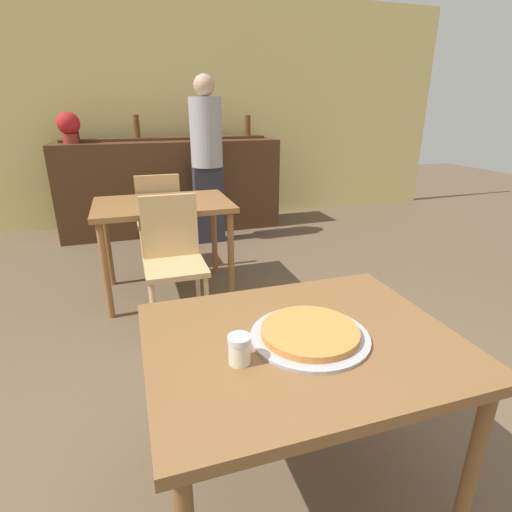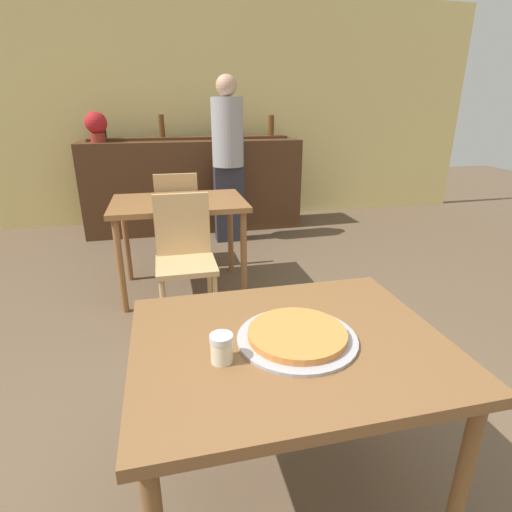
{
  "view_description": "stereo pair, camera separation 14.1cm",
  "coord_description": "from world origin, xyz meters",
  "px_view_note": "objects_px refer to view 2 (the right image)",
  "views": [
    {
      "loc": [
        -0.51,
        -1.08,
        1.46
      ],
      "look_at": [
        0.01,
        0.55,
        0.82
      ],
      "focal_mm": 28.0,
      "sensor_mm": 36.0,
      "label": 1
    },
    {
      "loc": [
        -0.38,
        -1.12,
        1.46
      ],
      "look_at": [
        0.01,
        0.55,
        0.82
      ],
      "focal_mm": 28.0,
      "sensor_mm": 36.0,
      "label": 2
    }
  ],
  "objects_px": {
    "pizza_tray": "(297,336)",
    "cheese_shaker": "(222,348)",
    "chair_far_side_front": "(185,251)",
    "chair_far_side_back": "(177,213)",
    "potted_plant": "(96,125)",
    "person_standing": "(228,155)"
  },
  "relations": [
    {
      "from": "pizza_tray",
      "to": "potted_plant",
      "type": "xyz_separation_m",
      "value": [
        -1.07,
        3.84,
        0.53
      ]
    },
    {
      "from": "chair_far_side_back",
      "to": "potted_plant",
      "type": "bearing_deg",
      "value": -57.79
    },
    {
      "from": "pizza_tray",
      "to": "chair_far_side_back",
      "type": "bearing_deg",
      "value": 96.43
    },
    {
      "from": "cheese_shaker",
      "to": "chair_far_side_front",
      "type": "bearing_deg",
      "value": 91.0
    },
    {
      "from": "potted_plant",
      "to": "cheese_shaker",
      "type": "bearing_deg",
      "value": -78.28
    },
    {
      "from": "chair_far_side_front",
      "to": "chair_far_side_back",
      "type": "height_order",
      "value": "same"
    },
    {
      "from": "person_standing",
      "to": "chair_far_side_back",
      "type": "bearing_deg",
      "value": -130.57
    },
    {
      "from": "cheese_shaker",
      "to": "person_standing",
      "type": "bearing_deg",
      "value": 80.24
    },
    {
      "from": "chair_far_side_back",
      "to": "person_standing",
      "type": "distance_m",
      "value": 1.03
    },
    {
      "from": "person_standing",
      "to": "potted_plant",
      "type": "height_order",
      "value": "person_standing"
    },
    {
      "from": "cheese_shaker",
      "to": "potted_plant",
      "type": "relative_size",
      "value": 0.28
    },
    {
      "from": "chair_far_side_back",
      "to": "pizza_tray",
      "type": "bearing_deg",
      "value": 96.43
    },
    {
      "from": "chair_far_side_back",
      "to": "person_standing",
      "type": "bearing_deg",
      "value": -130.57
    },
    {
      "from": "chair_far_side_back",
      "to": "chair_far_side_front",
      "type": "bearing_deg",
      "value": 90.0
    },
    {
      "from": "chair_far_side_back",
      "to": "pizza_tray",
      "type": "distance_m",
      "value": 2.62
    },
    {
      "from": "chair_far_side_front",
      "to": "potted_plant",
      "type": "distance_m",
      "value": 2.55
    },
    {
      "from": "cheese_shaker",
      "to": "potted_plant",
      "type": "xyz_separation_m",
      "value": [
        -0.81,
        3.9,
        0.5
      ]
    },
    {
      "from": "pizza_tray",
      "to": "potted_plant",
      "type": "distance_m",
      "value": 4.02
    },
    {
      "from": "chair_far_side_front",
      "to": "chair_far_side_back",
      "type": "xyz_separation_m",
      "value": [
        0.0,
        1.07,
        0.0
      ]
    },
    {
      "from": "chair_far_side_back",
      "to": "person_standing",
      "type": "height_order",
      "value": "person_standing"
    },
    {
      "from": "chair_far_side_front",
      "to": "chair_far_side_back",
      "type": "relative_size",
      "value": 1.0
    },
    {
      "from": "pizza_tray",
      "to": "cheese_shaker",
      "type": "distance_m",
      "value": 0.27
    }
  ]
}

